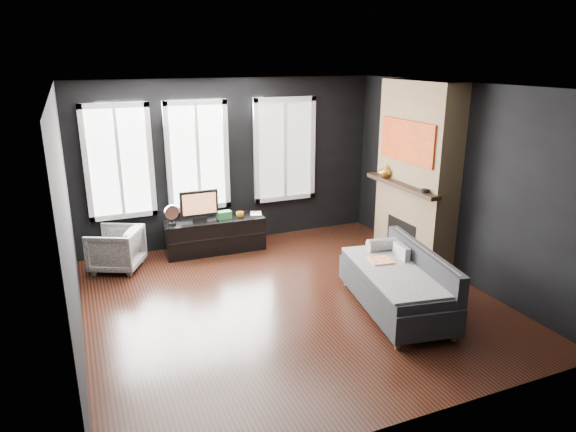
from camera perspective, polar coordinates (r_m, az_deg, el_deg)
name	(u,v)px	position (r m, az deg, el deg)	size (l,w,h in m)	color
floor	(290,301)	(6.73, 0.21, -9.38)	(5.00, 5.00, 0.00)	black
ceiling	(290,86)	(6.01, 0.24, 14.25)	(5.00, 5.00, 0.00)	white
wall_back	(230,162)	(8.53, -6.41, 5.93)	(5.00, 0.02, 2.70)	black
wall_left	(68,226)	(5.77, -23.25, -0.98)	(0.02, 5.00, 2.70)	black
wall_right	(455,181)	(7.54, 18.01, 3.67)	(0.02, 5.00, 2.70)	black
windows	(201,100)	(8.23, -9.65, 12.64)	(4.00, 0.16, 1.76)	white
fireplace	(417,174)	(7.87, 14.09, 4.55)	(0.70, 1.62, 2.70)	#93724C
sofa	(396,281)	(6.47, 11.89, -7.04)	(0.92, 1.84, 0.79)	black
stripe_pillow	(401,257)	(6.74, 12.45, -4.44)	(0.08, 0.32, 0.32)	gray
armchair	(116,247)	(7.95, -18.59, -3.28)	(0.67, 0.63, 0.69)	silver
media_console	(215,235)	(8.33, -8.14, -2.12)	(1.57, 0.49, 0.54)	black
monitor	(199,203)	(8.16, -9.87, 1.38)	(0.62, 0.13, 0.55)	black
desk_fan	(172,215)	(8.05, -12.80, 0.15)	(0.23, 0.23, 0.32)	#A5A5A5
mug	(240,214)	(8.26, -5.38, 0.24)	(0.12, 0.10, 0.12)	orange
book	(250,207)	(8.40, -4.21, 0.98)	(0.18, 0.02, 0.24)	beige
storage_box	(224,215)	(8.25, -7.10, 0.13)	(0.22, 0.14, 0.12)	#307B3D
mantel_vase	(385,171)	(8.09, 10.76, 4.96)	(0.20, 0.21, 0.20)	#EFA841
mantel_clock	(425,191)	(7.32, 15.01, 2.73)	(0.12, 0.12, 0.04)	black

